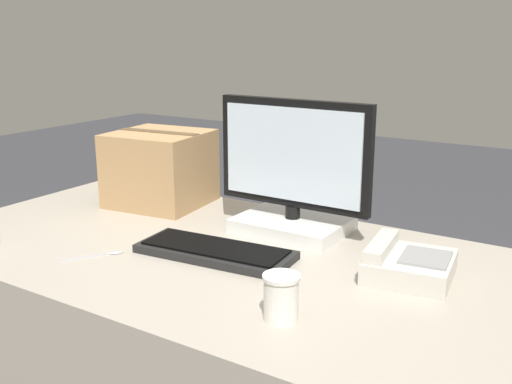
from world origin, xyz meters
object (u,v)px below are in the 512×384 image
Objects in this scene: paper_cup_right at (281,297)px; cardboard_box at (160,168)px; spoon at (103,254)px; monitor at (293,183)px; keyboard at (215,251)px; desk_phone at (407,264)px.

paper_cup_right is 0.30× the size of cardboard_box.
monitor is at bearing -5.20° from spoon.
paper_cup_right is at bearing -33.79° from cardboard_box.
cardboard_box is (-0.46, 0.31, 0.11)m from keyboard.
spoon is (-0.26, -0.16, -0.01)m from keyboard.
desk_phone is at bearing -20.26° from monitor.
desk_phone reaches higher than spoon.
cardboard_box is at bearing 162.44° from desk_phone.
monitor is 0.45m from desk_phone.
monitor is 0.53m from cardboard_box.
paper_cup_right is (0.33, -0.22, 0.04)m from keyboard.
spoon is (-0.59, 0.06, -0.05)m from paper_cup_right.
cardboard_box is at bearing 54.87° from spoon.
keyboard is at bearing -104.95° from monitor.
paper_cup_right is (-0.15, -0.36, 0.02)m from desk_phone.
desk_phone is 2.34× the size of paper_cup_right.
keyboard is at bearing -171.37° from desk_phone.
cardboard_box is (-0.79, 0.53, 0.08)m from paper_cup_right.
spoon is 0.52m from cardboard_box.
cardboard_box is at bearing 140.86° from keyboard.
desk_phone is at bearing -36.47° from spoon.
desk_phone is 0.39m from paper_cup_right.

